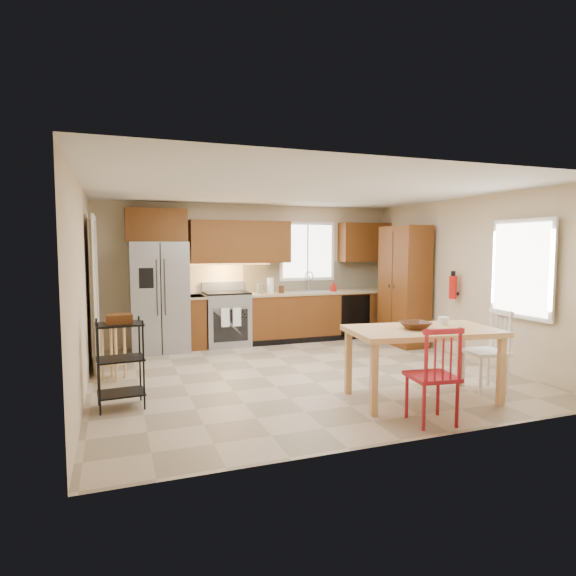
# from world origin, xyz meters

# --- Properties ---
(floor) EXTENTS (5.50, 5.50, 0.00)m
(floor) POSITION_xyz_m (0.00, 0.00, 0.00)
(floor) COLOR tan
(floor) RESTS_ON ground
(ceiling) EXTENTS (5.50, 5.00, 0.02)m
(ceiling) POSITION_xyz_m (0.00, 0.00, 2.50)
(ceiling) COLOR silver
(ceiling) RESTS_ON ground
(wall_back) EXTENTS (5.50, 0.02, 2.50)m
(wall_back) POSITION_xyz_m (0.00, 2.50, 1.25)
(wall_back) COLOR #CCB793
(wall_back) RESTS_ON ground
(wall_front) EXTENTS (5.50, 0.02, 2.50)m
(wall_front) POSITION_xyz_m (0.00, -2.50, 1.25)
(wall_front) COLOR #CCB793
(wall_front) RESTS_ON ground
(wall_left) EXTENTS (0.02, 5.00, 2.50)m
(wall_left) POSITION_xyz_m (-2.75, 0.00, 1.25)
(wall_left) COLOR #CCB793
(wall_left) RESTS_ON ground
(wall_right) EXTENTS (0.02, 5.00, 2.50)m
(wall_right) POSITION_xyz_m (2.75, 0.00, 1.25)
(wall_right) COLOR #CCB793
(wall_right) RESTS_ON ground
(refrigerator) EXTENTS (0.92, 0.75, 1.82)m
(refrigerator) POSITION_xyz_m (-1.70, 2.12, 0.91)
(refrigerator) COLOR gray
(refrigerator) RESTS_ON floor
(range_stove) EXTENTS (0.76, 0.63, 0.92)m
(range_stove) POSITION_xyz_m (-0.55, 2.19, 0.46)
(range_stove) COLOR gray
(range_stove) RESTS_ON floor
(base_cabinet_narrow) EXTENTS (0.30, 0.60, 0.90)m
(base_cabinet_narrow) POSITION_xyz_m (-1.10, 2.20, 0.45)
(base_cabinet_narrow) COLOR #572910
(base_cabinet_narrow) RESTS_ON floor
(base_cabinet_run) EXTENTS (2.92, 0.60, 0.90)m
(base_cabinet_run) POSITION_xyz_m (1.29, 2.20, 0.45)
(base_cabinet_run) COLOR #572910
(base_cabinet_run) RESTS_ON floor
(dishwasher) EXTENTS (0.60, 0.02, 0.78)m
(dishwasher) POSITION_xyz_m (1.85, 1.91, 0.45)
(dishwasher) COLOR black
(dishwasher) RESTS_ON floor
(backsplash) EXTENTS (2.92, 0.03, 0.55)m
(backsplash) POSITION_xyz_m (1.29, 2.48, 1.18)
(backsplash) COLOR beige
(backsplash) RESTS_ON wall_back
(upper_over_fridge) EXTENTS (1.00, 0.35, 0.55)m
(upper_over_fridge) POSITION_xyz_m (-1.70, 2.33, 2.10)
(upper_over_fridge) COLOR #5C300F
(upper_over_fridge) RESTS_ON wall_back
(upper_left_block) EXTENTS (1.80, 0.35, 0.75)m
(upper_left_block) POSITION_xyz_m (-0.25, 2.33, 1.83)
(upper_left_block) COLOR #5C300F
(upper_left_block) RESTS_ON wall_back
(upper_right_block) EXTENTS (1.00, 0.35, 0.75)m
(upper_right_block) POSITION_xyz_m (2.25, 2.33, 1.83)
(upper_right_block) COLOR #5C300F
(upper_right_block) RESTS_ON wall_back
(window_back) EXTENTS (1.12, 0.04, 1.12)m
(window_back) POSITION_xyz_m (1.10, 2.48, 1.65)
(window_back) COLOR white
(window_back) RESTS_ON wall_back
(sink) EXTENTS (0.62, 0.46, 0.16)m
(sink) POSITION_xyz_m (1.10, 2.20, 0.86)
(sink) COLOR gray
(sink) RESTS_ON base_cabinet_run
(undercab_glow) EXTENTS (1.60, 0.30, 0.01)m
(undercab_glow) POSITION_xyz_m (-0.55, 2.30, 1.43)
(undercab_glow) COLOR #FFBF66
(undercab_glow) RESTS_ON wall_back
(soap_bottle) EXTENTS (0.09, 0.09, 0.19)m
(soap_bottle) POSITION_xyz_m (1.48, 2.10, 1.00)
(soap_bottle) COLOR #B1120C
(soap_bottle) RESTS_ON base_cabinet_run
(paper_towel) EXTENTS (0.12, 0.12, 0.28)m
(paper_towel) POSITION_xyz_m (0.25, 2.15, 1.04)
(paper_towel) COLOR white
(paper_towel) RESTS_ON base_cabinet_run
(canister_steel) EXTENTS (0.11, 0.11, 0.18)m
(canister_steel) POSITION_xyz_m (0.05, 2.15, 0.99)
(canister_steel) COLOR gray
(canister_steel) RESTS_ON base_cabinet_run
(canister_wood) EXTENTS (0.10, 0.10, 0.14)m
(canister_wood) POSITION_xyz_m (0.45, 2.12, 0.97)
(canister_wood) COLOR #4A2713
(canister_wood) RESTS_ON base_cabinet_run
(pantry) EXTENTS (0.50, 0.95, 2.10)m
(pantry) POSITION_xyz_m (2.43, 1.20, 1.05)
(pantry) COLOR #572910
(pantry) RESTS_ON floor
(fire_extinguisher) EXTENTS (0.12, 0.12, 0.36)m
(fire_extinguisher) POSITION_xyz_m (2.63, 0.15, 1.10)
(fire_extinguisher) COLOR #B1120C
(fire_extinguisher) RESTS_ON wall_right
(window_right) EXTENTS (0.04, 1.02, 1.32)m
(window_right) POSITION_xyz_m (2.68, -1.15, 1.45)
(window_right) COLOR white
(window_right) RESTS_ON wall_right
(doorway) EXTENTS (0.04, 0.95, 2.10)m
(doorway) POSITION_xyz_m (-2.67, 1.30, 1.05)
(doorway) COLOR #8C7A59
(doorway) RESTS_ON wall_left
(dining_table) EXTENTS (1.76, 1.13, 0.81)m
(dining_table) POSITION_xyz_m (0.87, -1.52, 0.40)
(dining_table) COLOR tan
(dining_table) RESTS_ON floor
(chair_red) EXTENTS (0.51, 0.51, 0.97)m
(chair_red) POSITION_xyz_m (0.52, -2.17, 0.49)
(chair_red) COLOR #AF1B26
(chair_red) RESTS_ON floor
(chair_white) EXTENTS (0.51, 0.51, 0.97)m
(chair_white) POSITION_xyz_m (1.82, -1.47, 0.49)
(chair_white) COLOR white
(chair_white) RESTS_ON floor
(table_bowl) EXTENTS (0.37, 0.37, 0.08)m
(table_bowl) POSITION_xyz_m (0.77, -1.52, 0.82)
(table_bowl) COLOR #4A2713
(table_bowl) RESTS_ON dining_table
(table_jar) EXTENTS (0.14, 0.14, 0.15)m
(table_jar) POSITION_xyz_m (1.23, -1.42, 0.85)
(table_jar) COLOR white
(table_jar) RESTS_ON dining_table
(bar_stool) EXTENTS (0.48, 0.48, 0.75)m
(bar_stool) POSITION_xyz_m (-2.43, 0.57, 0.38)
(bar_stool) COLOR tan
(bar_stool) RESTS_ON floor
(utility_cart) EXTENTS (0.51, 0.41, 0.97)m
(utility_cart) POSITION_xyz_m (-2.36, -0.65, 0.48)
(utility_cart) COLOR black
(utility_cart) RESTS_ON floor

